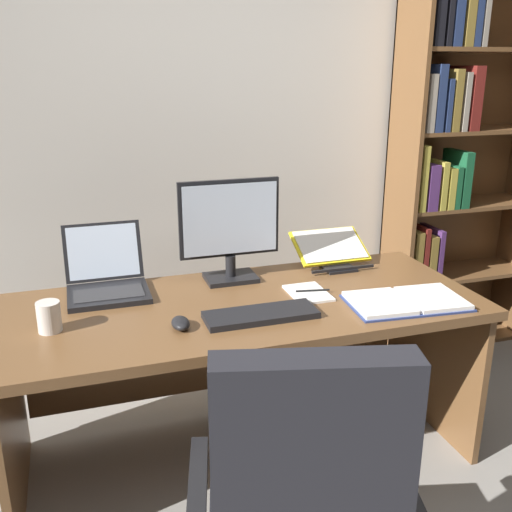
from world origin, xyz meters
The scene contains 12 objects.
wall_back centered at (0.00, 1.88, 1.31)m, with size 5.67×0.12×2.62m, color beige.
desk centered at (-0.16, 1.01, 0.53)m, with size 1.87×0.78×0.71m.
bookshelf centered at (1.26, 1.64, 1.05)m, with size 0.86×0.32×2.10m.
monitor centered at (-0.14, 1.20, 0.93)m, with size 0.43×0.16×0.44m.
laptop centered at (-0.66, 1.21, 0.77)m, with size 0.32×0.35×0.26m.
keyboard centered at (-0.14, 0.77, 0.72)m, with size 0.42×0.15×0.02m, color black.
computer_mouse centered at (-0.44, 0.77, 0.73)m, with size 0.06×0.10×0.04m, color black.
reading_stand_with_book centered at (0.36, 1.26, 0.78)m, with size 0.34×0.27×0.14m.
open_binder centered at (0.44, 0.72, 0.72)m, with size 0.47×0.30×0.02m.
notepad centered at (0.12, 0.94, 0.72)m, with size 0.15×0.21×0.01m, color white.
pen centered at (0.14, 0.94, 0.73)m, with size 0.01×0.01×0.14m, color black.
coffee_mug centered at (-0.88, 0.89, 0.77)m, with size 0.08×0.08×0.11m, color silver.
Camera 1 is at (-0.76, -1.11, 1.60)m, focal length 40.92 mm.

